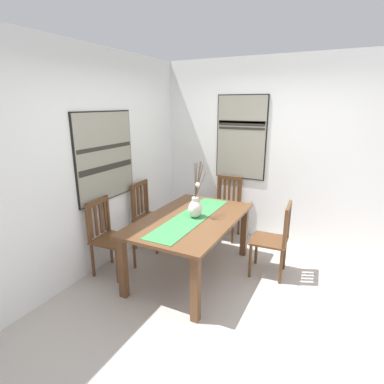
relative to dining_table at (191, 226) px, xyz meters
The scene contains 12 objects.
ground_plane 0.99m from the dining_table, 115.06° to the right, with size 6.40×6.40×0.03m, color #B2A89E.
wall_back 1.42m from the dining_table, 104.86° to the left, with size 6.40×0.12×2.70m, color white.
wall_side 1.83m from the dining_table, 23.54° to the right, with size 0.12×6.40×2.70m, color white.
dining_table is the anchor object (origin of this frame).
table_runner 0.11m from the dining_table, 116.57° to the right, with size 1.55×0.36×0.01m, color #388447.
centerpiece_vase 0.24m from the dining_table, 54.73° to the right, with size 0.28×0.16×0.68m.
chair_0 1.03m from the dining_table, 114.48° to the left, with size 0.45×0.45×0.94m.
chair_1 1.02m from the dining_table, 64.59° to the right, with size 0.45×0.45×0.93m.
chair_2 1.01m from the dining_table, 66.06° to the left, with size 0.44×0.44×0.97m.
chair_3 1.27m from the dining_table, ahead, with size 0.44×0.44×0.96m.
painting_on_back_wall 1.37m from the dining_table, 98.00° to the left, with size 1.00×0.05×1.10m.
painting_on_side_wall 1.74m from the dining_table, ahead, with size 0.05×0.78×1.26m.
Camera 1 is at (-2.71, -0.87, 2.05)m, focal length 28.44 mm.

